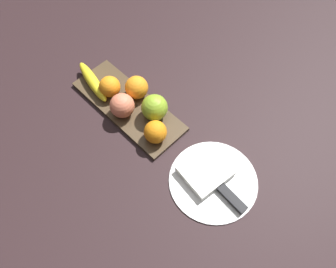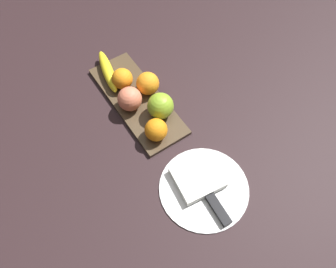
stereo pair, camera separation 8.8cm
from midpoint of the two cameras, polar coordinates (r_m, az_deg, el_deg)
ground_plane at (r=1.00m, az=-7.68°, el=5.12°), size 2.40×2.40×0.00m
fruit_tray at (r=0.99m, az=-9.55°, el=4.69°), size 0.37×0.14×0.01m
apple at (r=0.92m, az=-4.94°, el=4.60°), size 0.08×0.08×0.08m
banana at (r=1.04m, az=-15.56°, el=8.74°), size 0.18×0.07×0.03m
orange_near_apple at (r=0.99m, az=-12.77°, el=7.94°), size 0.06×0.06×0.06m
orange_near_banana at (r=0.97m, az=-8.16°, el=7.92°), size 0.07×0.07×0.07m
orange_center at (r=0.88m, az=-5.09°, el=0.13°), size 0.06×0.06×0.06m
peach at (r=0.94m, az=-10.64°, el=4.62°), size 0.07×0.07×0.07m
dinner_plate at (r=0.86m, az=5.09°, el=-8.43°), size 0.24×0.24×0.01m
folded_napkin at (r=0.86m, az=3.71°, el=-6.82°), size 0.12×0.13×0.02m
knife at (r=0.85m, az=7.43°, el=-10.67°), size 0.18×0.04×0.01m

